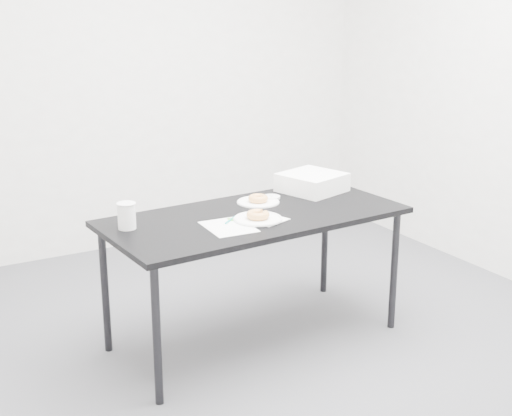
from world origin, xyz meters
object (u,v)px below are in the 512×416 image
plate_far (258,202)px  bakery_box (312,182)px  plate_near (258,219)px  coffee_cup (127,216)px  table (255,224)px  scorecard (229,227)px  donut_near (258,215)px  pen (231,220)px  donut_far (258,198)px

plate_far → bakery_box: bearing=7.9°
plate_near → coffee_cup: 0.67m
table → scorecard: (-0.22, -0.13, 0.06)m
donut_near → plate_far: donut_near is taller
bakery_box → coffee_cup: bearing=169.7°
pen → coffee_cup: (-0.50, 0.14, 0.06)m
donut_near → donut_far: donut_near is taller
table → donut_far: donut_far is taller
pen → plate_far: size_ratio=0.55×
pen → donut_far: size_ratio=1.17×
table → plate_far: size_ratio=6.87×
plate_near → plate_far: (0.16, 0.28, -0.00)m
scorecard → pen: 0.10m
coffee_cup → plate_near: bearing=-17.7°
plate_far → donut_far: 0.02m
table → coffee_cup: bearing=168.3°
table → coffee_cup: (-0.67, 0.10, 0.12)m
pen → bakery_box: bearing=-17.8°
table → pen: bearing=-168.2°
plate_far → coffee_cup: coffee_cup is taller
plate_near → bakery_box: (0.56, 0.34, 0.05)m
table → pen: 0.18m
scorecard → donut_far: donut_far is taller
plate_near → plate_far: 0.33m
scorecard → donut_far: 0.46m
table → bakery_box: 0.58m
donut_near → plate_near: bearing=0.0°
coffee_cup → bakery_box: bearing=6.4°
coffee_cup → pen: bearing=-15.8°
plate_near → plate_far: bearing=59.9°
donut_near → bakery_box: 0.66m
scorecard → coffee_cup: 0.51m
plate_far → donut_far: size_ratio=2.13×
plate_far → bakery_box: (0.40, 0.06, 0.05)m
pen → coffee_cup: size_ratio=0.97×
plate_far → bakery_box: bakery_box is taller
plate_near → coffee_cup: coffee_cup is taller
donut_near → bakery_box: bearing=30.9°
table → donut_near: (-0.04, -0.10, 0.08)m
donut_near → coffee_cup: 0.67m
table → donut_far: 0.23m
scorecard → plate_far: (0.35, 0.31, 0.00)m
table → bakery_box: (0.52, 0.23, 0.11)m
plate_near → table: bearing=69.5°
plate_far → bakery_box: 0.41m
plate_far → coffee_cup: (-0.80, -0.08, 0.06)m
coffee_cup → bakery_box: size_ratio=0.41×
donut_near → donut_far: 0.33m
donut_near → donut_far: bearing=59.9°
plate_near → bakery_box: bakery_box is taller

